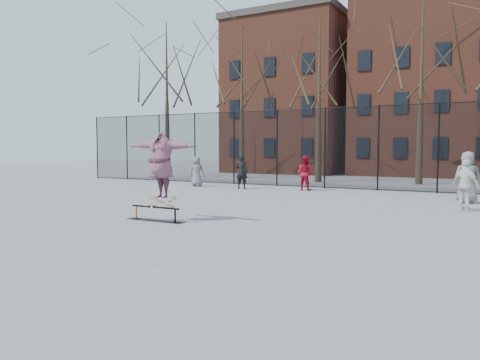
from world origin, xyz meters
The scene contains 12 objects.
ground centered at (0.00, 0.00, 0.00)m, with size 100.00×100.00×0.00m, color slate.
skate_rail centered at (-2.04, 0.77, 0.16)m, with size 1.84×0.28×0.41m.
skateboard centered at (-1.82, 0.77, 0.46)m, with size 0.87×0.21×0.10m, color olive, non-canonical shape.
skater centered at (-1.82, 0.77, 1.42)m, with size 2.23×0.61×1.82m, color #3A378A.
bystander_grey centered at (-7.54, 10.79, 0.78)m, with size 0.76×0.49×1.56m, color slate.
bystander_black centered at (-4.84, 10.70, 0.84)m, with size 0.61×0.40×1.67m, color black.
bystander_red centered at (-1.81, 11.40, 0.82)m, with size 0.80×0.62×1.64m, color #A30E21.
bystander_white centered at (5.30, 7.15, 0.83)m, with size 0.97×0.40×1.66m, color silver.
bystander_extra centered at (5.19, 9.55, 0.94)m, with size 0.92×0.60×1.89m, color slate.
fence centered at (-0.01, 13.00, 2.05)m, with size 34.03×0.07×4.00m.
tree_row centered at (-0.25, 17.15, 7.36)m, with size 33.66×7.46×10.67m.
rowhouses centered at (0.72, 26.00, 6.06)m, with size 29.00×7.00×13.00m.
Camera 1 is at (6.27, -9.24, 2.03)m, focal length 35.00 mm.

